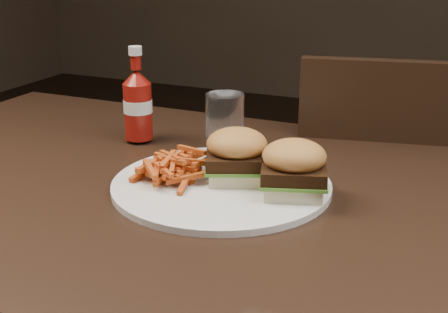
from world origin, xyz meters
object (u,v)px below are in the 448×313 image
at_px(dining_table, 160,191).
at_px(tumbler, 225,124).
at_px(ketchup_bottle, 138,111).
at_px(plate, 221,185).
at_px(chair_far, 390,243).

distance_m(dining_table, tumbler, 0.19).
bearing_deg(tumbler, ketchup_bottle, -177.42).
xyz_separation_m(dining_table, ketchup_bottle, (-0.14, 0.16, 0.08)).
distance_m(dining_table, plate, 0.11).
height_order(dining_table, ketchup_bottle, ketchup_bottle).
xyz_separation_m(chair_far, ketchup_bottle, (-0.43, -0.41, 0.38)).
relative_size(dining_table, ketchup_bottle, 11.15).
relative_size(dining_table, plate, 3.48).
relative_size(chair_far, plate, 1.29).
height_order(chair_far, tumbler, tumbler).
height_order(ketchup_bottle, tumbler, ketchup_bottle).
height_order(dining_table, plate, plate).
bearing_deg(dining_table, tumbler, 76.53).
bearing_deg(tumbler, chair_far, 57.34).
xyz_separation_m(chair_far, tumbler, (-0.26, -0.40, 0.38)).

